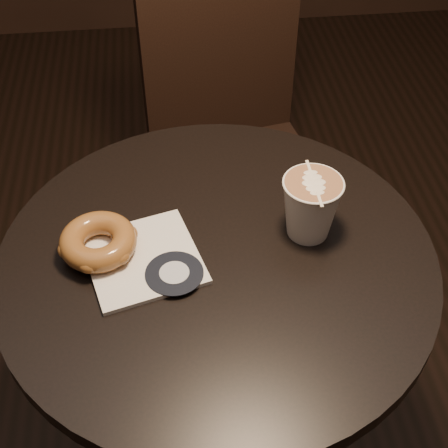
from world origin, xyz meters
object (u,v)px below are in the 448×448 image
object	(u,v)px
pastry_bag	(143,259)
doughnut	(98,241)
chair	(230,121)
latte_cup	(310,208)
cafe_table	(218,328)

from	to	relation	value
pastry_bag	doughnut	world-z (taller)	doughnut
chair	latte_cup	size ratio (longest dim) A/B	9.31
cafe_table	doughnut	distance (m)	0.29
cafe_table	chair	xyz separation A→B (m)	(0.10, 0.63, 0.00)
pastry_bag	latte_cup	distance (m)	0.28
chair	pastry_bag	xyz separation A→B (m)	(-0.22, -0.63, 0.20)
doughnut	latte_cup	xyz separation A→B (m)	(0.34, 0.01, 0.03)
pastry_bag	latte_cup	world-z (taller)	latte_cup
chair	latte_cup	xyz separation A→B (m)	(0.05, -0.60, 0.25)
cafe_table	pastry_bag	xyz separation A→B (m)	(-0.12, -0.00, 0.20)
chair	latte_cup	bearing A→B (deg)	-95.41
cafe_table	pastry_bag	world-z (taller)	pastry_bag
chair	pastry_bag	distance (m)	0.70
cafe_table	doughnut	size ratio (longest dim) A/B	6.17
cafe_table	latte_cup	xyz separation A→B (m)	(0.15, 0.03, 0.25)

